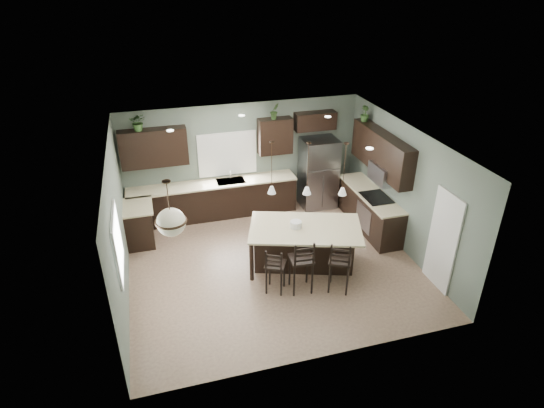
{
  "coord_description": "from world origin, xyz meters",
  "views": [
    {
      "loc": [
        -2.22,
        -7.76,
        5.76
      ],
      "look_at": [
        0.1,
        0.4,
        1.25
      ],
      "focal_mm": 30.0,
      "sensor_mm": 36.0,
      "label": 1
    }
  ],
  "objects": [
    {
      "name": "bar_stool_left",
      "position": [
        -0.19,
        -0.87,
        0.51
      ],
      "size": [
        0.51,
        0.51,
        1.01
      ],
      "primitive_type": "cube",
      "rotation": [
        0.0,
        0.0,
        -0.49
      ],
      "color": "black",
      "rests_on": "ground"
    },
    {
      "name": "microwave",
      "position": [
        2.78,
        0.6,
        1.55
      ],
      "size": [
        0.4,
        0.75,
        0.4
      ],
      "primitive_type": "cube",
      "color": "gray",
      "rests_on": "right_upper_cabs"
    },
    {
      "name": "back_upper_right",
      "position": [
        0.8,
        2.58,
        1.95
      ],
      "size": [
        0.85,
        0.34,
        0.9
      ],
      "primitive_type": "cube",
      "color": "black",
      "rests_on": "room_shell"
    },
    {
      "name": "right_upper_cabs",
      "position": [
        2.83,
        0.87,
        1.95
      ],
      "size": [
        0.34,
        2.35,
        0.9
      ],
      "primitive_type": "cube",
      "color": "black",
      "rests_on": "room_shell"
    },
    {
      "name": "back_lower_cabs",
      "position": [
        -0.85,
        2.45,
        0.45
      ],
      "size": [
        4.2,
        0.6,
        0.9
      ],
      "primitive_type": "cube",
      "color": "black",
      "rests_on": "ground"
    },
    {
      "name": "plant_back_right",
      "position": [
        0.78,
        2.55,
        2.6
      ],
      "size": [
        0.26,
        0.22,
        0.4
      ],
      "primitive_type": "imported",
      "rotation": [
        0.0,
        0.0,
        0.24
      ],
      "color": "#2D4A20",
      "rests_on": "back_upper_right"
    },
    {
      "name": "chandelier",
      "position": [
        -2.06,
        -1.21,
        2.31
      ],
      "size": [
        0.52,
        0.52,
        0.99
      ],
      "primitive_type": null,
      "color": "beige",
      "rests_on": "room_shell"
    },
    {
      "name": "pendant_right",
      "position": [
        1.31,
        -0.42,
        2.25
      ],
      "size": [
        0.17,
        0.17,
        1.1
      ],
      "primitive_type": null,
      "color": "silver",
      "rests_on": "room_shell"
    },
    {
      "name": "left_return_countertop",
      "position": [
        -2.68,
        1.7,
        0.92
      ],
      "size": [
        0.66,
        0.96,
        0.04
      ],
      "primitive_type": "cube",
      "color": "beige",
      "rests_on": "left_return_cabs"
    },
    {
      "name": "sink_inset",
      "position": [
        -0.4,
        2.43,
        0.94
      ],
      "size": [
        0.7,
        0.45,
        0.01
      ],
      "primitive_type": "cube",
      "color": "gray",
      "rests_on": "back_countertop"
    },
    {
      "name": "plant_back_left",
      "position": [
        -2.42,
        2.55,
        2.61
      ],
      "size": [
        0.41,
        0.36,
        0.41
      ],
      "primitive_type": "imported",
      "rotation": [
        0.0,
        0.0,
        -0.12
      ],
      "color": "#305525",
      "rests_on": "back_upper_left"
    },
    {
      "name": "left_return_cabs",
      "position": [
        -2.7,
        1.7,
        0.45
      ],
      "size": [
        0.6,
        0.9,
        0.9
      ],
      "primitive_type": "cube",
      "color": "black",
      "rests_on": "ground"
    },
    {
      "name": "pendant_center",
      "position": [
        0.65,
        -0.2,
        2.25
      ],
      "size": [
        0.17,
        0.17,
        1.1
      ],
      "primitive_type": null,
      "color": "silver",
      "rests_on": "room_shell"
    },
    {
      "name": "pantry_door",
      "position": [
        2.98,
        -1.55,
        1.02
      ],
      "size": [
        0.04,
        0.82,
        2.04
      ],
      "primitive_type": "cube",
      "color": "white",
      "rests_on": "ground"
    },
    {
      "name": "refrigerator",
      "position": [
        1.9,
        2.31,
        0.93
      ],
      "size": [
        0.9,
        0.74,
        1.85
      ],
      "primitive_type": "cube",
      "color": "gray",
      "rests_on": "ground"
    },
    {
      "name": "cooktop",
      "position": [
        2.68,
        0.6,
        0.94
      ],
      "size": [
        0.58,
        0.75,
        0.02
      ],
      "primitive_type": "cube",
      "color": "black",
      "rests_on": "right_countertop"
    },
    {
      "name": "faucet",
      "position": [
        -0.4,
        2.4,
        1.08
      ],
      "size": [
        0.02,
        0.02,
        0.28
      ],
      "primitive_type": "cylinder",
      "color": "silver",
      "rests_on": "back_countertop"
    },
    {
      "name": "room_shell",
      "position": [
        0.0,
        0.0,
        1.7
      ],
      "size": [
        6.0,
        6.0,
        6.0
      ],
      "color": "slate",
      "rests_on": "ground"
    },
    {
      "name": "window_back",
      "position": [
        -0.4,
        2.73,
        1.55
      ],
      "size": [
        1.35,
        0.02,
        1.0
      ],
      "primitive_type": "cube",
      "color": "white",
      "rests_on": "room_shell"
    },
    {
      "name": "fridge_header",
      "position": [
        1.85,
        2.58,
        2.25
      ],
      "size": [
        1.05,
        0.34,
        0.45
      ],
      "primitive_type": "cube",
      "color": "black",
      "rests_on": "room_shell"
    },
    {
      "name": "window_left",
      "position": [
        -2.98,
        -0.8,
        1.55
      ],
      "size": [
        0.02,
        1.1,
        1.0
      ],
      "primitive_type": "cube",
      "color": "white",
      "rests_on": "room_shell"
    },
    {
      "name": "bar_stool_right",
      "position": [
        1.03,
        -1.17,
        0.57
      ],
      "size": [
        0.57,
        0.57,
        1.15
      ],
      "primitive_type": "cube",
      "rotation": [
        0.0,
        0.0,
        -0.49
      ],
      "color": "black",
      "rests_on": "ground"
    },
    {
      "name": "back_countertop",
      "position": [
        -0.85,
        2.43,
        0.92
      ],
      "size": [
        4.2,
        0.66,
        0.04
      ],
      "primitive_type": "cube",
      "color": "beige",
      "rests_on": "back_lower_cabs"
    },
    {
      "name": "ground",
      "position": [
        0.0,
        0.0,
        0.0
      ],
      "size": [
        6.0,
        6.0,
        0.0
      ],
      "primitive_type": "plane",
      "color": "#9E8466",
      "rests_on": "ground"
    },
    {
      "name": "wall_oven_front",
      "position": [
        2.4,
        0.6,
        0.45
      ],
      "size": [
        0.01,
        0.72,
        0.6
      ],
      "primitive_type": "cube",
      "color": "gray",
      "rests_on": "right_lower_cabs"
    },
    {
      "name": "back_upper_left",
      "position": [
        -2.15,
        2.58,
        1.95
      ],
      "size": [
        1.55,
        0.34,
        0.9
      ],
      "primitive_type": "cube",
      "color": "black",
      "rests_on": "room_shell"
    },
    {
      "name": "bar_stool_center",
      "position": [
        0.29,
        -0.98,
        0.59
      ],
      "size": [
        0.47,
        0.47,
        1.19
      ],
      "primitive_type": "cube",
      "rotation": [
        0.0,
        0.0,
        -0.07
      ],
      "color": "black",
      "rests_on": "ground"
    },
    {
      "name": "right_lower_cabs",
      "position": [
        2.7,
        0.87,
        0.45
      ],
      "size": [
        0.6,
        2.35,
        0.9
      ],
      "primitive_type": "cube",
      "color": "black",
      "rests_on": "ground"
    },
    {
      "name": "pendant_left",
      "position": [
        -0.01,
        0.02,
        2.25
      ],
      "size": [
        0.17,
        0.17,
        1.1
      ],
      "primitive_type": null,
      "color": "white",
      "rests_on": "room_shell"
    },
    {
      "name": "right_countertop",
      "position": [
        2.68,
        0.87,
        0.92
      ],
      "size": [
        0.66,
        2.35,
        0.04
      ],
      "primitive_type": "cube",
      "color": "beige",
      "rests_on": "right_lower_cabs"
    },
    {
      "name": "plant_right_wall",
      "position": [
        2.8,
        1.79,
        2.59
      ],
      "size": [
        0.27,
        0.27,
        0.38
      ],
      "primitive_type": "imported",
      "rotation": [
        0.0,
        0.0,
        0.31
      ],
      "color": "#345A27",
      "rests_on": "right_upper_cabs"
    },
    {
      "name": "kitchen_island",
      "position": [
        0.65,
        -0.2,
        0.46
      ],
      "size": [
        2.59,
        1.97,
        0.92
      ],
      "primitive_type": "cube",
      "rotation": [
        0.0,
        0.0,
        -0.32
      ],
      "color": "black",
      "rests_on": "ground"
    },
    {
      "name": "serving_dish",
      "position": [
        0.46,
        -0.14,
        0.99
      ],
      "size": [
        0.24,
        0.24,
        0.14
      ],
      "primitive_type": "cylinder",
      "color": "silver",
      "rests_on": "kitchen_island"
    }
  ]
}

